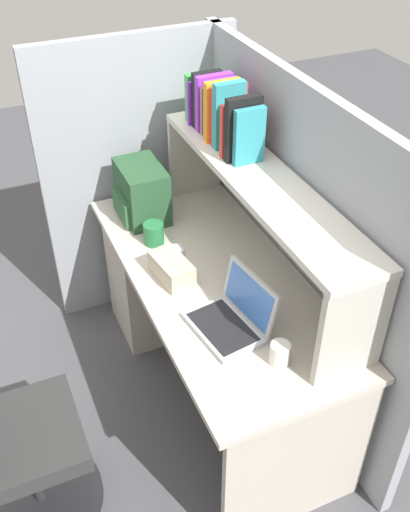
{
  "coord_description": "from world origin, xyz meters",
  "views": [
    {
      "loc": [
        1.81,
        -0.85,
        2.38
      ],
      "look_at": [
        0.0,
        -0.05,
        0.85
      ],
      "focal_mm": 41.19,
      "sensor_mm": 36.0,
      "label": 1
    }
  ],
  "objects_px": {
    "paper_cup": "(280,354)",
    "office_chair": "(12,453)",
    "computer_mouse": "(172,251)",
    "laptop": "(234,316)",
    "tissue_box": "(172,269)",
    "snack_canister": "(154,234)",
    "backpack": "(141,193)"
  },
  "relations": [
    {
      "from": "tissue_box",
      "to": "laptop",
      "type": "bearing_deg",
      "value": 8.56
    },
    {
      "from": "paper_cup",
      "to": "office_chair",
      "type": "distance_m",
      "value": 1.1
    },
    {
      "from": "computer_mouse",
      "to": "office_chair",
      "type": "bearing_deg",
      "value": -50.51
    },
    {
      "from": "backpack",
      "to": "paper_cup",
      "type": "bearing_deg",
      "value": 7.3
    },
    {
      "from": "laptop",
      "to": "tissue_box",
      "type": "relative_size",
      "value": 1.56
    },
    {
      "from": "paper_cup",
      "to": "snack_canister",
      "type": "height_order",
      "value": "snack_canister"
    },
    {
      "from": "laptop",
      "to": "backpack",
      "type": "xyz_separation_m",
      "value": [
        -0.9,
        -0.07,
        0.08
      ]
    },
    {
      "from": "laptop",
      "to": "paper_cup",
      "type": "xyz_separation_m",
      "value": [
        0.24,
        0.07,
        -0.01
      ]
    },
    {
      "from": "backpack",
      "to": "laptop",
      "type": "bearing_deg",
      "value": 4.72
    },
    {
      "from": "laptop",
      "to": "snack_canister",
      "type": "bearing_deg",
      "value": -171.34
    },
    {
      "from": "backpack",
      "to": "paper_cup",
      "type": "height_order",
      "value": "backpack"
    },
    {
      "from": "computer_mouse",
      "to": "laptop",
      "type": "bearing_deg",
      "value": 14.45
    },
    {
      "from": "snack_canister",
      "to": "laptop",
      "type": "bearing_deg",
      "value": 8.66
    },
    {
      "from": "tissue_box",
      "to": "office_chair",
      "type": "height_order",
      "value": "office_chair"
    },
    {
      "from": "tissue_box",
      "to": "paper_cup",
      "type": "bearing_deg",
      "value": 8.31
    },
    {
      "from": "paper_cup",
      "to": "laptop",
      "type": "bearing_deg",
      "value": -163.45
    },
    {
      "from": "laptop",
      "to": "office_chair",
      "type": "relative_size",
      "value": 0.37
    },
    {
      "from": "laptop",
      "to": "office_chair",
      "type": "distance_m",
      "value": 1.01
    },
    {
      "from": "office_chair",
      "to": "laptop",
      "type": "bearing_deg",
      "value": -98.87
    },
    {
      "from": "backpack",
      "to": "tissue_box",
      "type": "distance_m",
      "value": 0.53
    },
    {
      "from": "backpack",
      "to": "snack_canister",
      "type": "bearing_deg",
      "value": -5.94
    },
    {
      "from": "snack_canister",
      "to": "office_chair",
      "type": "distance_m",
      "value": 1.12
    },
    {
      "from": "backpack",
      "to": "office_chair",
      "type": "height_order",
      "value": "backpack"
    },
    {
      "from": "paper_cup",
      "to": "office_chair",
      "type": "bearing_deg",
      "value": -104.52
    },
    {
      "from": "computer_mouse",
      "to": "snack_canister",
      "type": "height_order",
      "value": "snack_canister"
    },
    {
      "from": "snack_canister",
      "to": "paper_cup",
      "type": "bearing_deg",
      "value": 10.84
    },
    {
      "from": "computer_mouse",
      "to": "office_chair",
      "type": "height_order",
      "value": "office_chair"
    },
    {
      "from": "paper_cup",
      "to": "computer_mouse",
      "type": "bearing_deg",
      "value": -170.9
    },
    {
      "from": "backpack",
      "to": "computer_mouse",
      "type": "xyz_separation_m",
      "value": [
        0.36,
        0.02,
        -0.12
      ]
    },
    {
      "from": "paper_cup",
      "to": "tissue_box",
      "type": "distance_m",
      "value": 0.65
    },
    {
      "from": "snack_canister",
      "to": "computer_mouse",
      "type": "bearing_deg",
      "value": 22.05
    },
    {
      "from": "backpack",
      "to": "paper_cup",
      "type": "relative_size",
      "value": 3.36
    }
  ]
}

